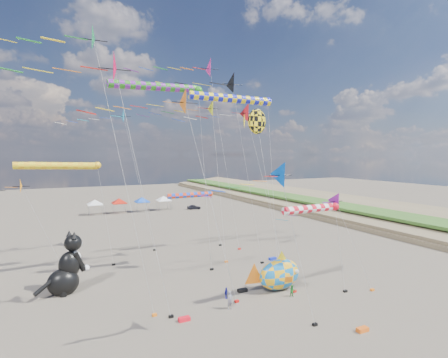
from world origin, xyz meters
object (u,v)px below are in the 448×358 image
person_adult (230,300)px  child_green (292,291)px  parked_car (194,207)px  fish_inflatable (279,274)px  child_blue (226,293)px  cat_inflatable (66,263)px

person_adult → child_green: bearing=-19.4°
parked_car → person_adult: bearing=172.1°
fish_inflatable → parked_car: size_ratio=1.86×
person_adult → child_blue: bearing=55.0°
cat_inflatable → parked_car: size_ratio=1.80×
person_adult → parked_car: person_adult is taller
child_blue → parked_car: (15.81, 48.95, 0.03)m
cat_inflatable → fish_inflatable: cat_inflatable is taller
fish_inflatable → child_blue: 5.44m
child_green → parked_car: 52.23m
child_green → parked_car: parked_car is taller
cat_inflatable → child_green: bearing=-53.3°
cat_inflatable → child_blue: cat_inflatable is taller
cat_inflatable → fish_inflatable: bearing=-49.2°
fish_inflatable → child_blue: fish_inflatable is taller
fish_inflatable → child_green: fish_inflatable is taller
child_green → child_blue: bearing=173.8°
fish_inflatable → child_blue: (-5.31, 0.53, -1.05)m
fish_inflatable → child_green: size_ratio=5.54×
cat_inflatable → child_green: 20.91m
child_blue → person_adult: bearing=-146.9°
person_adult → child_green: 6.23m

